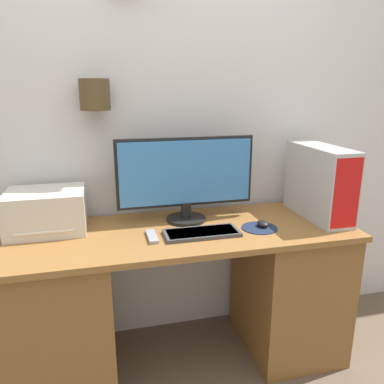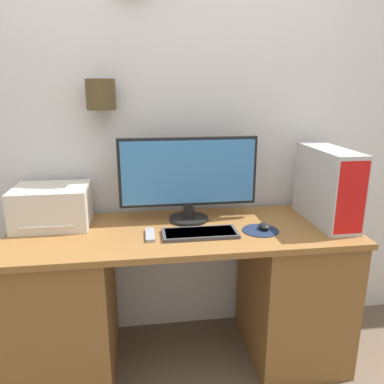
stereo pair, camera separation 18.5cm
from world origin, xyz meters
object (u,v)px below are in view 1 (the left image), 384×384
at_px(mouse, 263,224).
at_px(computer_tower, 320,182).
at_px(remote_control, 152,237).
at_px(printer, 47,211).
at_px(monitor, 186,176).
at_px(keyboard, 202,233).

bearing_deg(mouse, computer_tower, 12.38).
bearing_deg(remote_control, computer_tower, 5.22).
height_order(mouse, printer, printer).
bearing_deg(printer, computer_tower, -5.52).
distance_m(mouse, remote_control, 0.57).
bearing_deg(mouse, monitor, 150.84).
xyz_separation_m(mouse, computer_tower, (0.36, 0.08, 0.18)).
bearing_deg(remote_control, monitor, 43.86).
distance_m(keyboard, printer, 0.78).
bearing_deg(computer_tower, remote_control, -174.78).
bearing_deg(mouse, remote_control, -179.38).
height_order(monitor, printer, monitor).
height_order(computer_tower, printer, computer_tower).
xyz_separation_m(monitor, remote_control, (-0.22, -0.21, -0.24)).
xyz_separation_m(monitor, computer_tower, (0.72, -0.12, -0.05)).
bearing_deg(computer_tower, monitor, 170.46).
bearing_deg(monitor, keyboard, -83.13).
relative_size(mouse, computer_tower, 0.16).
bearing_deg(computer_tower, keyboard, -171.65).
bearing_deg(remote_control, printer, 155.53).
xyz_separation_m(keyboard, remote_control, (-0.24, 0.02, -0.00)).
relative_size(mouse, printer, 0.20).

